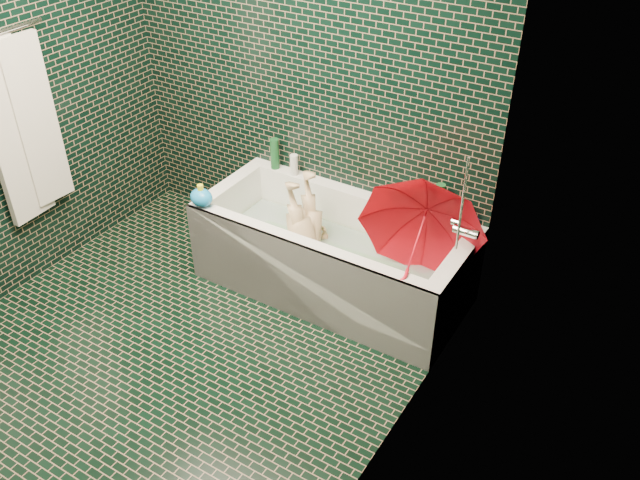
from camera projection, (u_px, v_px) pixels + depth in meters
The scene contains 19 objects.
floor at pixel (175, 356), 3.91m from camera, with size 2.80×2.80×0.00m, color black.
wall_back at pixel (303, 72), 4.17m from camera, with size 2.80×2.80×0.00m, color black.
wall_right at pixel (390, 248), 2.64m from camera, with size 2.80×2.80×0.00m, color black.
bathtub at pixel (332, 262), 4.30m from camera, with size 1.70×0.75×0.55m.
bath_mat at pixel (333, 268), 4.34m from camera, with size 1.35×0.47×0.01m, color #46CA28.
water at pixel (333, 250), 4.26m from camera, with size 1.48×0.53×0.00m, color silver.
towel at pixel (23, 129), 4.02m from camera, with size 0.08×0.44×1.12m.
faucet at pixel (463, 225), 3.64m from camera, with size 0.18×0.19×0.55m.
child at pixel (309, 244), 4.29m from camera, with size 0.33×0.22×0.92m, color tan.
umbrella at pixel (417, 242), 3.79m from camera, with size 0.70×0.70×0.62m, color red.
soap_bottle_a at pixel (468, 228), 4.01m from camera, with size 0.10×0.10×0.26m, color white.
soap_bottle_b at pixel (465, 226), 4.03m from camera, with size 0.09×0.09×0.19m, color #431B68.
soap_bottle_c at pixel (452, 220), 4.08m from camera, with size 0.13×0.13×0.17m, color #164E24.
bottle_right_tall at pixel (439, 202), 4.02m from camera, with size 0.06×0.06×0.24m, color #164E24.
bottle_right_pump at pixel (463, 215), 3.98m from camera, with size 0.05×0.05×0.17m, color silver.
bottle_left_tall at pixel (275, 154), 4.56m from camera, with size 0.06×0.06×0.22m, color #164E24.
bottle_left_short at pixel (294, 165), 4.50m from camera, with size 0.05×0.05×0.15m, color white.
rubber_duck at pixel (441, 211), 4.09m from camera, with size 0.11×0.08×0.09m.
bath_toy at pixel (201, 197), 4.18m from camera, with size 0.17×0.15×0.15m.
Camera 1 is at (2.19, -1.97, 2.78)m, focal length 38.00 mm.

